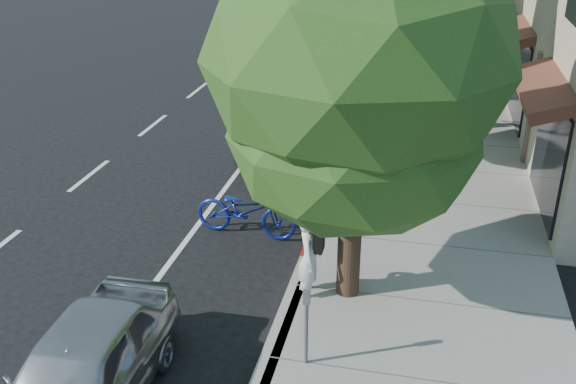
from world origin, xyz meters
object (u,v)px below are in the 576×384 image
(dark_sedan, at_px, (362,61))
(cyclist, at_px, (309,259))
(dark_suv_far, at_px, (362,9))
(bicycle, at_px, (246,210))
(pedestrian, at_px, (466,101))
(silver_suv, at_px, (304,112))
(near_car_a, at_px, (81,374))
(white_pickup, at_px, (356,43))
(street_tree_0, at_px, (358,65))

(dark_sedan, bearing_deg, cyclist, -79.23)
(dark_sedan, bearing_deg, dark_suv_far, 103.98)
(bicycle, relative_size, pedestrian, 1.32)
(dark_suv_far, bearing_deg, silver_suv, -84.39)
(pedestrian, bearing_deg, near_car_a, 56.91)
(bicycle, bearing_deg, dark_suv_far, 5.89)
(dark_suv_far, relative_size, pedestrian, 2.66)
(dark_sedan, distance_m, near_car_a, 18.41)
(silver_suv, height_order, white_pickup, silver_suv)
(cyclist, distance_m, pedestrian, 10.04)
(bicycle, distance_m, dark_suv_far, 25.18)
(near_car_a, distance_m, pedestrian, 14.00)
(near_car_a, bearing_deg, pedestrian, 66.64)
(dark_suv_far, xyz_separation_m, near_car_a, (-0.26, -30.55, -0.07))
(dark_sedan, distance_m, dark_suv_far, 12.29)
(bicycle, distance_m, silver_suv, 5.64)
(dark_suv_far, bearing_deg, white_pickup, -81.16)
(cyclist, distance_m, dark_sedan, 15.03)
(cyclist, distance_m, white_pickup, 17.72)
(bicycle, xyz_separation_m, dark_sedan, (0.89, 12.96, 0.14))
(bicycle, distance_m, pedestrian, 8.86)
(bicycle, bearing_deg, dark_sedan, 0.90)
(cyclist, height_order, dark_sedan, cyclist)
(street_tree_0, height_order, cyclist, street_tree_0)
(street_tree_0, distance_m, near_car_a, 5.82)
(bicycle, bearing_deg, silver_suv, 3.92)
(silver_suv, distance_m, white_pickup, 9.99)
(cyclist, distance_m, near_car_a, 4.13)
(street_tree_0, xyz_separation_m, bicycle, (-2.36, 1.87, -3.58))
(bicycle, bearing_deg, cyclist, -135.26)
(street_tree_0, xyz_separation_m, silver_suv, (-2.28, 7.50, -3.22))
(cyclist, xyz_separation_m, white_pickup, (-1.37, 17.66, 0.00))
(cyclist, bearing_deg, white_pickup, -1.64)
(near_car_a, xyz_separation_m, pedestrian, (5.31, 12.95, 0.29))
(white_pickup, height_order, near_car_a, white_pickup)
(street_tree_0, height_order, silver_suv, street_tree_0)
(silver_suv, relative_size, dark_suv_far, 1.54)
(white_pickup, xyz_separation_m, near_car_a, (-1.08, -20.99, -0.16))
(dark_suv_far, relative_size, near_car_a, 1.10)
(street_tree_0, relative_size, cyclist, 4.18)
(dark_suv_far, bearing_deg, near_car_a, -86.53)
(cyclist, bearing_deg, dark_sedan, -2.93)
(street_tree_0, xyz_separation_m, near_car_a, (-3.10, -3.50, -3.47))
(street_tree_0, distance_m, pedestrian, 10.21)
(silver_suv, xyz_separation_m, near_car_a, (-0.82, -11.00, -0.26))
(white_pickup, relative_size, pedestrian, 3.52)
(silver_suv, xyz_separation_m, white_pickup, (0.25, 9.99, -0.10))
(dark_sedan, height_order, dark_suv_far, dark_suv_far)
(pedestrian, bearing_deg, dark_suv_far, -84.80)
(cyclist, xyz_separation_m, pedestrian, (2.86, 9.62, 0.14))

